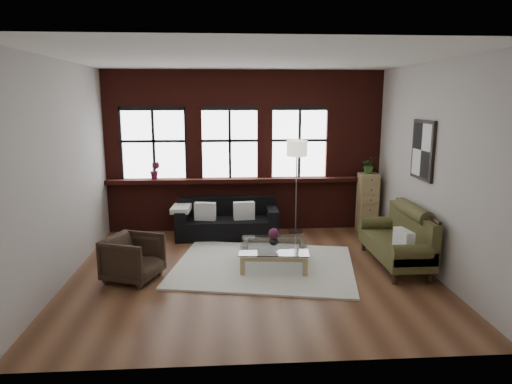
{
  "coord_description": "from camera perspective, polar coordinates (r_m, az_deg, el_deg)",
  "views": [
    {
      "loc": [
        -0.39,
        -6.67,
        2.64
      ],
      "look_at": [
        0.1,
        0.6,
        1.15
      ],
      "focal_mm": 32.0,
      "sensor_mm": 36.0,
      "label": 1
    }
  ],
  "objects": [
    {
      "name": "ceiling",
      "position": [
        6.71,
        -0.53,
        16.34
      ],
      "size": [
        5.5,
        5.5,
        0.0
      ],
      "primitive_type": "plane",
      "rotation": [
        3.14,
        0.0,
        0.0
      ],
      "color": "white",
      "rests_on": "ground"
    },
    {
      "name": "pillow_a",
      "position": [
        8.74,
        -6.37,
        -2.42
      ],
      "size": [
        0.42,
        0.21,
        0.34
      ],
      "primitive_type": "cube",
      "rotation": [
        0.0,
        0.0,
        -0.18
      ],
      "color": "silver",
      "rests_on": "dark_sofa"
    },
    {
      "name": "pillow_b",
      "position": [
        8.74,
        -1.5,
        -2.36
      ],
      "size": [
        0.41,
        0.18,
        0.34
      ],
      "primitive_type": "cube",
      "rotation": [
        0.0,
        0.0,
        0.11
      ],
      "color": "silver",
      "rests_on": "dark_sofa"
    },
    {
      "name": "window_right",
      "position": [
        9.29,
        5.42,
        6.0
      ],
      "size": [
        1.38,
        0.1,
        1.5
      ],
      "primitive_type": null,
      "color": "black",
      "rests_on": "brick_backwall"
    },
    {
      "name": "coffee_table",
      "position": [
        7.41,
        2.22,
        -7.94
      ],
      "size": [
        1.17,
        1.17,
        0.36
      ],
      "primitive_type": null,
      "rotation": [
        0.0,
        0.0,
        -0.1
      ],
      "color": "#9F8756",
      "rests_on": "shag_rug"
    },
    {
      "name": "sill_plant",
      "position": [
        9.2,
        -12.52,
        2.65
      ],
      "size": [
        0.23,
        0.2,
        0.36
      ],
      "primitive_type": "imported",
      "rotation": [
        0.0,
        0.0,
        -0.22
      ],
      "color": "#5B1F3A",
      "rests_on": "sill_ledge"
    },
    {
      "name": "wall_poster",
      "position": [
        7.68,
        20.15,
        4.94
      ],
      "size": [
        0.05,
        0.74,
        0.94
      ],
      "primitive_type": null,
      "color": "black",
      "rests_on": "wall_right"
    },
    {
      "name": "brick_backwall",
      "position": [
        9.18,
        -1.4,
        5.04
      ],
      "size": [
        5.5,
        0.12,
        3.2
      ],
      "primitive_type": null,
      "color": "#481611",
      "rests_on": "floor"
    },
    {
      "name": "window_mid",
      "position": [
        9.17,
        -3.3,
        5.96
      ],
      "size": [
        1.38,
        0.1,
        1.5
      ],
      "primitive_type": null,
      "color": "black",
      "rests_on": "brick_backwall"
    },
    {
      "name": "sill_ledge",
      "position": [
        9.17,
        -1.36,
        1.5
      ],
      "size": [
        5.5,
        0.3,
        0.08
      ],
      "primitive_type": "cube",
      "color": "#481611",
      "rests_on": "brick_backwall"
    },
    {
      "name": "flowers",
      "position": [
        7.29,
        2.25,
        -5.22
      ],
      "size": [
        0.17,
        0.17,
        0.17
      ],
      "primitive_type": "sphere",
      "color": "#5B1F3A",
      "rests_on": "vase"
    },
    {
      "name": "window_left",
      "position": [
        9.27,
        -12.65,
        5.77
      ],
      "size": [
        1.38,
        0.1,
        1.5
      ],
      "primitive_type": null,
      "color": "black",
      "rests_on": "brick_backwall"
    },
    {
      "name": "wall_left",
      "position": [
        7.15,
        -23.09,
        2.26
      ],
      "size": [
        0.0,
        5.0,
        5.0
      ],
      "primitive_type": "plane",
      "rotation": [
        1.57,
        0.0,
        1.57
      ],
      "color": "#B3AEA7",
      "rests_on": "ground"
    },
    {
      "name": "shag_rug",
      "position": [
        7.4,
        0.98,
        -9.22
      ],
      "size": [
        3.18,
        2.71,
        0.03
      ],
      "primitive_type": "cube",
      "rotation": [
        0.0,
        0.0,
        -0.19
      ],
      "color": "beige",
      "rests_on": "floor"
    },
    {
      "name": "armchair",
      "position": [
        7.03,
        -15.1,
        -7.98
      ],
      "size": [
        0.95,
        0.94,
        0.67
      ],
      "primitive_type": "imported",
      "rotation": [
        0.0,
        0.0,
        1.2
      ],
      "color": "black",
      "rests_on": "floor"
    },
    {
      "name": "wall_right",
      "position": [
        7.45,
        21.15,
        2.75
      ],
      "size": [
        0.0,
        5.0,
        5.0
      ],
      "primitive_type": "plane",
      "rotation": [
        1.57,
        0.0,
        -1.57
      ],
      "color": "#B3AEA7",
      "rests_on": "ground"
    },
    {
      "name": "wall_back",
      "position": [
        9.24,
        -1.42,
        5.09
      ],
      "size": [
        5.5,
        0.0,
        5.5
      ],
      "primitive_type": "plane",
      "rotation": [
        1.57,
        0.0,
        0.0
      ],
      "color": "#B3AEA7",
      "rests_on": "ground"
    },
    {
      "name": "drawer_chest",
      "position": [
        9.42,
        13.75,
        -1.32
      ],
      "size": [
        0.37,
        0.37,
        1.19
      ],
      "primitive_type": "cube",
      "color": "#9F8756",
      "rests_on": "floor"
    },
    {
      "name": "floor",
      "position": [
        7.19,
        -0.48,
        -10.0
      ],
      "size": [
        5.5,
        5.5,
        0.0
      ],
      "primitive_type": "plane",
      "color": "brown",
      "rests_on": "ground"
    },
    {
      "name": "wall_front",
      "position": [
        4.32,
        1.46,
        -2.39
      ],
      "size": [
        5.5,
        0.0,
        5.5
      ],
      "primitive_type": "plane",
      "rotation": [
        -1.57,
        0.0,
        0.0
      ],
      "color": "#B3AEA7",
      "rests_on": "ground"
    },
    {
      "name": "vase",
      "position": [
        7.33,
        2.24,
        -6.06
      ],
      "size": [
        0.18,
        0.18,
        0.16
      ],
      "primitive_type": "imported",
      "rotation": [
        0.0,
        0.0,
        0.27
      ],
      "color": "#B2B2B2",
      "rests_on": "coffee_table"
    },
    {
      "name": "potted_plant_top",
      "position": [
        9.28,
        13.98,
        3.3
      ],
      "size": [
        0.33,
        0.29,
        0.34
      ],
      "primitive_type": "imported",
      "rotation": [
        0.0,
        0.0,
        -0.08
      ],
      "color": "#2D5923",
      "rests_on": "drawer_chest"
    },
    {
      "name": "vintage_settee",
      "position": [
        7.66,
        16.98,
        -5.43
      ],
      "size": [
        0.78,
        1.76,
        0.94
      ],
      "primitive_type": null,
      "color": "#43401F",
      "rests_on": "floor"
    },
    {
      "name": "pillow_settee",
      "position": [
        7.12,
        17.95,
        -5.84
      ],
      "size": [
        0.2,
        0.4,
        0.34
      ],
      "primitive_type": "cube",
      "rotation": [
        0.0,
        0.0,
        0.16
      ],
      "color": "silver",
      "rests_on": "vintage_settee"
    },
    {
      "name": "dark_sofa",
      "position": [
        8.87,
        -3.62,
        -3.41
      ],
      "size": [
        1.95,
        0.79,
        0.7
      ],
      "primitive_type": null,
      "color": "black",
      "rests_on": "floor"
    },
    {
      "name": "floor_lamp",
      "position": [
        9.02,
        5.06,
        1.04
      ],
      "size": [
        0.4,
        0.4,
        2.0
      ],
      "primitive_type": null,
      "color": "#A5A5A8",
      "rests_on": "floor"
    }
  ]
}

